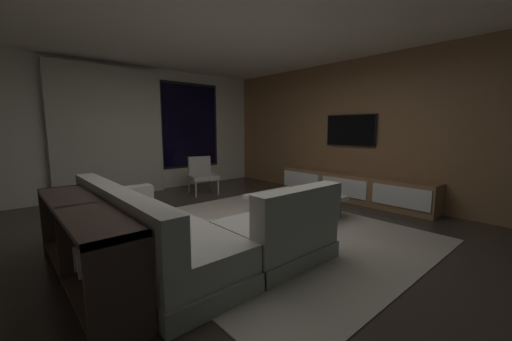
{
  "coord_description": "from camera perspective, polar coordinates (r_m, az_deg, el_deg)",
  "views": [
    {
      "loc": [
        -2.33,
        -2.94,
        1.39
      ],
      "look_at": [
        1.44,
        1.33,
        0.58
      ],
      "focal_mm": 20.93,
      "sensor_mm": 36.0,
      "label": 1
    }
  ],
  "objects": [
    {
      "name": "floor",
      "position": [
        4.0,
        -2.93,
        -12.24
      ],
      "size": [
        9.2,
        9.2,
        0.0
      ],
      "primitive_type": "plane",
      "color": "#332B26"
    },
    {
      "name": "media_console",
      "position": [
        6.02,
        17.87,
        -3.19
      ],
      "size": [
        0.46,
        3.1,
        0.52
      ],
      "color": "#8E6642",
      "rests_on": "floor"
    },
    {
      "name": "media_wall",
      "position": [
        6.14,
        20.14,
        7.23
      ],
      "size": [
        0.12,
        7.8,
        2.7
      ],
      "color": "#8E6642",
      "rests_on": "floor"
    },
    {
      "name": "area_rug",
      "position": [
        4.14,
        1.82,
        -11.42
      ],
      "size": [
        3.2,
        3.8,
        0.01
      ],
      "primitive_type": "cube",
      "color": "#ADA391",
      "rests_on": "floor"
    },
    {
      "name": "ceiling",
      "position": [
        3.97,
        -3.24,
        27.35
      ],
      "size": [
        8.2,
        8.2,
        0.0
      ],
      "primitive_type": "plane",
      "color": "silver"
    },
    {
      "name": "console_table_behind_couch",
      "position": [
        3.07,
        -30.17,
        -11.53
      ],
      "size": [
        0.4,
        2.1,
        0.74
      ],
      "color": "#392923",
      "rests_on": "floor"
    },
    {
      "name": "coffee_table",
      "position": [
        4.7,
        7.47,
        -6.78
      ],
      "size": [
        1.16,
        1.16,
        0.36
      ],
      "color": "#392923",
      "rests_on": "floor"
    },
    {
      "name": "book_stack_on_coffee_table",
      "position": [
        4.85,
        7.97,
        -3.6
      ],
      "size": [
        0.27,
        0.22,
        0.11
      ],
      "color": "gray",
      "rests_on": "coffee_table"
    },
    {
      "name": "back_wall_with_window",
      "position": [
        6.94,
        -22.51,
        7.1
      ],
      "size": [
        6.6,
        0.3,
        2.7
      ],
      "color": "silver",
      "rests_on": "floor"
    },
    {
      "name": "sectional_couch",
      "position": [
        3.27,
        -13.36,
        -11.74
      ],
      "size": [
        1.98,
        2.5,
        0.82
      ],
      "color": "gray",
      "rests_on": "floor"
    },
    {
      "name": "accent_chair_near_window",
      "position": [
        6.5,
        -10.31,
        -0.49
      ],
      "size": [
        0.65,
        0.67,
        0.78
      ],
      "color": "#B2ADA0",
      "rests_on": "floor"
    },
    {
      "name": "mounted_tv",
      "position": [
        6.17,
        17.6,
        7.35
      ],
      "size": [
        0.05,
        1.05,
        0.61
      ],
      "color": "black"
    }
  ]
}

